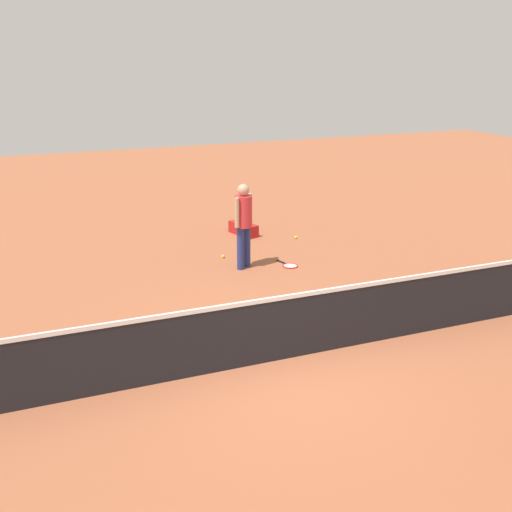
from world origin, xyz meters
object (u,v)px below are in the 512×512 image
object	(u,v)px
tennis_ball_by_net	(296,237)
equipment_bag	(242,229)
player_near_side	(244,219)
tennis_ball_midcourt	(18,390)
tennis_racket_near_player	(289,265)
tennis_ball_baseline	(223,256)
tennis_ball_near_player	(341,297)

from	to	relation	value
tennis_ball_by_net	equipment_bag	distance (m)	1.29
player_near_side	tennis_ball_midcourt	bearing A→B (deg)	37.72
tennis_racket_near_player	tennis_ball_midcourt	distance (m)	6.12
tennis_ball_baseline	player_near_side	bearing A→B (deg)	104.62
tennis_ball_near_player	tennis_ball_midcourt	distance (m)	5.52
player_near_side	tennis_ball_baseline	distance (m)	1.23
tennis_ball_by_net	tennis_ball_baseline	world-z (taller)	same
tennis_ball_baseline	equipment_bag	distance (m)	1.78
tennis_ball_midcourt	tennis_ball_baseline	size ratio (longest dim) A/B	1.00
tennis_ball_near_player	equipment_bag	world-z (taller)	equipment_bag
player_near_side	tennis_ball_near_player	distance (m)	2.57
tennis_racket_near_player	player_near_side	bearing A→B (deg)	-16.25
tennis_ball_by_net	tennis_ball_baseline	xyz separation A→B (m)	(2.01, 0.68, 0.00)
tennis_ball_near_player	tennis_ball_midcourt	xyz separation A→B (m)	(5.38, 1.23, 0.00)
player_near_side	tennis_ball_midcourt	xyz separation A→B (m)	(4.37, 3.38, -0.98)
player_near_side	equipment_bag	bearing A→B (deg)	-110.10
tennis_ball_near_player	tennis_ball_baseline	distance (m)	3.12
tennis_racket_near_player	tennis_ball_baseline	world-z (taller)	tennis_ball_baseline
tennis_ball_near_player	tennis_ball_by_net	xyz separation A→B (m)	(-0.81, -3.56, 0.00)
tennis_racket_near_player	tennis_ball_near_player	distance (m)	1.90
tennis_ball_by_net	tennis_ball_baseline	bearing A→B (deg)	18.77
tennis_ball_baseline	tennis_ball_by_net	bearing A→B (deg)	-161.23
tennis_ball_midcourt	tennis_ball_by_net	bearing A→B (deg)	-142.27
tennis_ball_baseline	tennis_racket_near_player	bearing A→B (deg)	137.51
tennis_ball_midcourt	equipment_bag	xyz separation A→B (m)	(-5.18, -5.58, 0.11)
player_near_side	tennis_racket_near_player	distance (m)	1.36
tennis_ball_midcourt	tennis_ball_baseline	xyz separation A→B (m)	(-4.18, -4.11, 0.00)
tennis_ball_near_player	tennis_ball_baseline	world-z (taller)	same
tennis_ball_baseline	equipment_bag	xyz separation A→B (m)	(-0.99, -1.48, 0.11)
player_near_side	tennis_ball_by_net	size ratio (longest dim) A/B	25.76
tennis_ball_near_player	equipment_bag	xyz separation A→B (m)	(0.20, -4.36, 0.11)
tennis_ball_by_net	tennis_ball_baseline	size ratio (longest dim) A/B	1.00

